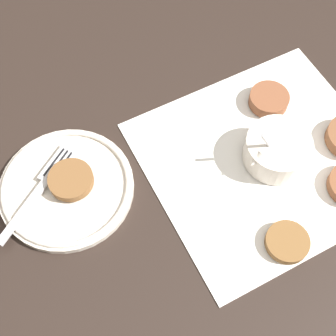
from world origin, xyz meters
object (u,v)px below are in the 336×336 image
serving_plate (66,187)px  fork (45,183)px  fritter_on_plate (71,180)px  sauce_bowl (275,149)px

serving_plate → fork: 0.03m
fork → serving_plate: bearing=138.5°
fork → fritter_on_plate: bearing=145.9°
serving_plate → fritter_on_plate: (-0.01, 0.00, 0.02)m
sauce_bowl → serving_plate: (0.28, -0.15, -0.02)m
serving_plate → sauce_bowl: bearing=152.0°
sauce_bowl → serving_plate: sauce_bowl is taller
serving_plate → fritter_on_plate: fritter_on_plate is taller
fritter_on_plate → fork: fritter_on_plate is taller
sauce_bowl → fritter_on_plate: bearing=-28.5°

